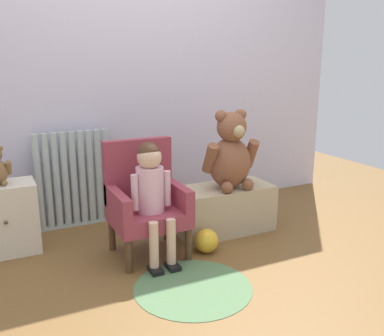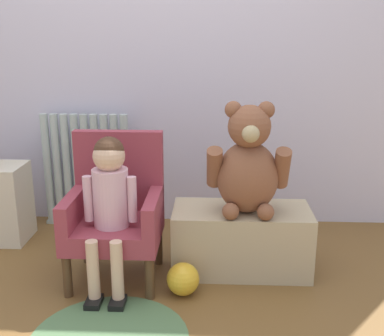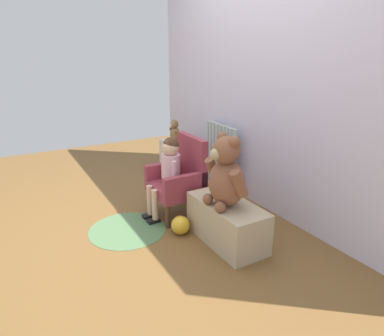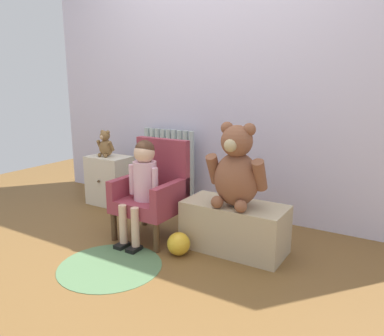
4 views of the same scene
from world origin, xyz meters
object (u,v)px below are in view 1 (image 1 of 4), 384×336
(child_armchair, at_px, (145,200))
(floor_rug, at_px, (193,287))
(small_dresser, at_px, (5,218))
(toy_ball, at_px, (207,241))
(low_bench, at_px, (224,209))
(radiator, at_px, (74,180))
(large_teddy_bear, at_px, (231,154))
(child_figure, at_px, (151,185))

(child_armchair, relative_size, floor_rug, 1.11)
(small_dresser, height_order, toy_ball, small_dresser)
(child_armchair, height_order, floor_rug, child_armchair)
(child_armchair, bearing_deg, small_dresser, 154.43)
(low_bench, distance_m, floor_rug, 0.86)
(small_dresser, distance_m, low_bench, 1.48)
(child_armchair, bearing_deg, radiator, 115.82)
(floor_rug, bearing_deg, small_dresser, 133.20)
(low_bench, relative_size, large_teddy_bear, 1.26)
(floor_rug, bearing_deg, low_bench, 48.27)
(low_bench, xyz_separation_m, large_teddy_bear, (0.02, -0.04, 0.41))
(radiator, height_order, child_figure, child_figure)
(low_bench, height_order, toy_ball, low_bench)
(radiator, height_order, toy_ball, radiator)
(radiator, xyz_separation_m, low_bench, (0.95, -0.58, -0.19))
(child_figure, distance_m, floor_rug, 0.65)
(child_figure, relative_size, low_bench, 1.06)
(small_dresser, relative_size, toy_ball, 2.95)
(toy_ball, bearing_deg, low_bench, 42.96)
(radiator, relative_size, child_figure, 0.97)
(radiator, relative_size, large_teddy_bear, 1.29)
(child_figure, relative_size, toy_ball, 4.75)
(large_teddy_bear, bearing_deg, small_dresser, 166.74)
(radiator, bearing_deg, large_teddy_bear, -32.30)
(radiator, relative_size, toy_ball, 4.59)
(child_armchair, xyz_separation_m, floor_rug, (0.07, -0.55, -0.35))
(floor_rug, bearing_deg, radiator, 107.70)
(child_figure, relative_size, floor_rug, 1.13)
(radiator, distance_m, child_figure, 0.85)
(child_figure, distance_m, low_bench, 0.73)
(radiator, xyz_separation_m, floor_rug, (0.39, -1.21, -0.35))
(small_dresser, xyz_separation_m, large_teddy_bear, (1.47, -0.35, 0.35))
(small_dresser, xyz_separation_m, toy_ball, (1.16, -0.57, -0.15))
(radiator, bearing_deg, small_dresser, -151.78)
(child_armchair, height_order, low_bench, child_armchair)
(small_dresser, bearing_deg, child_figure, -31.86)
(child_figure, xyz_separation_m, toy_ball, (0.35, -0.07, -0.41))
(child_figure, height_order, toy_ball, child_figure)
(radiator, bearing_deg, floor_rug, -72.30)
(large_teddy_bear, distance_m, toy_ball, 0.63)
(small_dresser, xyz_separation_m, child_figure, (0.82, -0.51, 0.26))
(large_teddy_bear, relative_size, toy_ball, 3.55)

